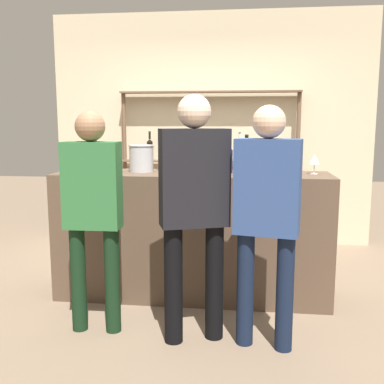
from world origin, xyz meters
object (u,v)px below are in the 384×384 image
Objects in this scene: customer_right at (267,208)px; counter_bottle_5 at (96,156)px; counter_bottle_4 at (227,158)px; cork_jar at (194,166)px; counter_bottle_2 at (202,155)px; ice_bucket at (141,158)px; counter_bottle_3 at (217,157)px; counter_bottle_1 at (246,160)px; wine_glass at (315,160)px; counter_bottle_0 at (164,155)px; customer_left at (93,204)px; customer_center at (194,200)px.

counter_bottle_5 is at bearing 71.21° from customer_right.
counter_bottle_4 is 2.21× the size of cork_jar.
counter_bottle_2 is 1.60× the size of ice_bucket.
counter_bottle_5 is 0.88m from cork_jar.
counter_bottle_2 is 0.53m from ice_bucket.
counter_bottle_1 is at bearing -16.43° from counter_bottle_3.
wine_glass is 0.99m from cork_jar.
counter_bottle_2 is 1.02× the size of counter_bottle_3.
counter_bottle_1 is 0.92m from ice_bucket.
counter_bottle_0 is at bearing 177.50° from wine_glass.
counter_bottle_0 is 0.97m from customer_left.
customer_right is (1.03, -0.90, -0.24)m from ice_bucket.
customer_center reaches higher than counter_bottle_2.
counter_bottle_0 is 1.14× the size of counter_bottle_4.
counter_bottle_2 is at bearing 3.00° from ice_bucket.
ice_bucket is at bearing -12.39° from customer_left.
counter_bottle_0 is 2.24× the size of wine_glass.
customer_left is (-1.06, -0.61, -0.27)m from counter_bottle_1.
counter_bottle_3 is 2.49× the size of cork_jar.
counter_bottle_5 reaches higher than counter_bottle_4.
counter_bottle_3 reaches higher than counter_bottle_5.
counter_bottle_4 is 1.97× the size of wine_glass.
counter_bottle_0 is at bearing 139.86° from cork_jar.
counter_bottle_4 is 1.24m from customer_left.
ice_bucket is (-0.90, 0.20, -0.01)m from counter_bottle_1.
counter_bottle_4 is at bearing -6.14° from counter_bottle_2.
customer_center is 1.04× the size of customer_right.
counter_bottle_1 is 0.21× the size of customer_left.
counter_bottle_0 is at bearing 160.51° from counter_bottle_1.
counter_bottle_0 is at bearing 3.00° from customer_center.
counter_bottle_5 is 1.84m from wine_glass.
counter_bottle_4 is at bearing 29.95° from customer_right.
customer_center is at bearing -83.27° from cork_jar.
customer_left is 1.20m from customer_right.
customer_center is (0.94, -0.80, -0.22)m from counter_bottle_5.
counter_bottle_0 is at bearing 159.02° from counter_bottle_3.
counter_bottle_3 reaches higher than wine_glass.
counter_bottle_4 is at bearing 3.17° from counter_bottle_5.
counter_bottle_4 is 0.94× the size of counter_bottle_5.
counter_bottle_0 is at bearing 53.47° from customer_right.
counter_bottle_3 is 2.22× the size of wine_glass.
counter_bottle_4 is 0.71m from wine_glass.
counter_bottle_2 is 1.09m from customer_right.
cork_jar is (-0.26, -0.20, -0.05)m from counter_bottle_4.
customer_center is at bearing -40.28° from counter_bottle_5.
counter_bottle_5 is at bearing 30.54° from customer_center.
customer_right reaches higher than customer_left.
wine_glass is (0.79, 0.13, -0.02)m from counter_bottle_3.
customer_left is (-0.64, -0.61, -0.21)m from cork_jar.
counter_bottle_1 is 2.26× the size of cork_jar.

